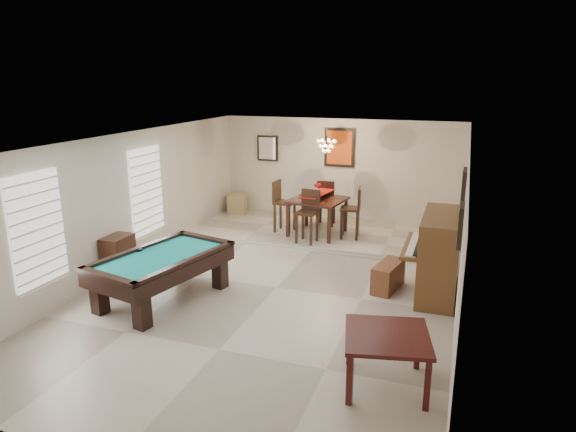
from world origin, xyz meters
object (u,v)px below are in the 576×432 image
Objects in this scene: flower_vase at (318,188)px; dining_chair_east at (350,213)px; piano_bench at (388,276)px; dining_chair_north at (326,202)px; dining_table at (317,214)px; chandelier at (326,141)px; upright_piano at (429,254)px; corner_bench at (238,204)px; pool_table at (163,278)px; dining_chair_south at (307,217)px; square_table at (386,360)px; dining_chair_west at (285,206)px; apothecary_chest at (119,259)px.

flower_vase is 0.90m from dining_chair_east.
dining_chair_north is (-1.95, 3.12, 0.44)m from piano_bench.
dining_table is 1.90× the size of chandelier.
upright_piano is 3.88m from chandelier.
upright_piano is 1.50× the size of dining_chair_north.
chandelier is (2.59, -0.83, 1.83)m from corner_bench.
corner_bench is (-5.10, 3.38, -0.33)m from upright_piano.
dining_chair_south reaches higher than pool_table.
corner_bench is (-2.49, 1.12, -0.22)m from dining_table.
square_table reaches higher than piano_bench.
chandelier is at bearing 95.41° from dining_chair_north.
chandelier is (0.15, 0.94, 1.51)m from dining_chair_south.
dining_chair_north is 0.94× the size of dining_chair_west.
flower_vase is (-0.00, 0.00, 0.60)m from dining_table.
flower_vase is 0.91m from dining_chair_west.
corner_bench is at bearing -13.79° from dining_chair_north.
dining_table is at bearing -99.47° from dining_chair_east.
apothecary_chest is 4.53m from flower_vase.
piano_bench is at bearing -37.86° from corner_bench.
dining_chair_south is 1.90× the size of chandelier.
pool_table is 1.99× the size of dining_chair_south.
upright_piano is at bearing -33.53° from corner_bench.
dining_chair_east is at bearing -25.58° from chandelier.
dining_table is at bearing -85.08° from dining_chair_west.
pool_table is 2.32× the size of square_table.
pool_table is at bearing 171.98° from dining_chair_west.
upright_piano reaches higher than piano_bench.
piano_bench is 3.59m from dining_chair_west.
pool_table is at bearing -79.07° from corner_bench.
dining_chair_north is at bearing 94.90° from dining_chair_south.
dining_chair_east is at bearing 129.74° from upright_piano.
dining_chair_west is (-3.38, 2.22, 0.01)m from upright_piano.
upright_piano is at bearing 35.83° from pool_table.
dining_chair_west is at bearing -97.38° from dining_chair_east.
pool_table is 4.92m from chandelier.
dining_chair_south is at bearing -93.98° from flower_vase.
apothecary_chest is (-5.29, -1.32, -0.27)m from upright_piano.
upright_piano reaches higher than pool_table.
piano_bench is at bearing 97.93° from square_table.
corner_bench is at bearing 155.71° from flower_vase.
dining_chair_north is at bearing 90.13° from flower_vase.
piano_bench is 2.65m from dining_chair_south.
apothecary_chest reaches higher than corner_bench.
pool_table is 1.92× the size of dining_chair_west.
apothecary_chest is at bearing -125.36° from dining_chair_south.
dining_chair_south is 1.02× the size of dining_chair_north.
dining_chair_south is (-0.05, -0.65, 0.10)m from dining_table.
pool_table is 4.04m from dining_chair_west.
apothecary_chest is at bearing -126.84° from dining_table.
pool_table is at bearing -106.93° from dining_chair_south.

